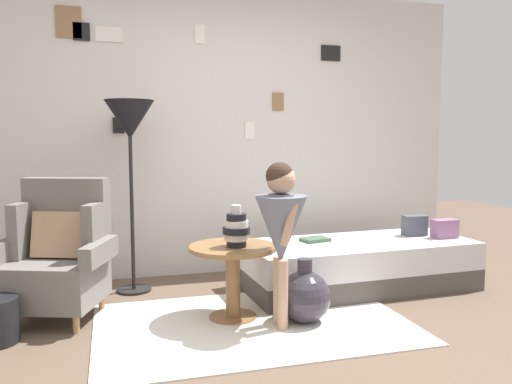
{
  "coord_description": "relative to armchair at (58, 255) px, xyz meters",
  "views": [
    {
      "loc": [
        -0.9,
        -2.75,
        1.26
      ],
      "look_at": [
        0.15,
        0.95,
        0.85
      ],
      "focal_mm": 36.12,
      "sensor_mm": 36.0,
      "label": 1
    }
  ],
  "objects": [
    {
      "name": "gallery_wall",
      "position": [
        1.26,
        0.93,
        0.86
      ],
      "size": [
        4.8,
        0.12,
        2.6
      ],
      "color": "silver",
      "rests_on": "ground"
    },
    {
      "name": "floor_lamp",
      "position": [
        0.53,
        0.48,
        0.9
      ],
      "size": [
        0.39,
        0.39,
        1.55
      ],
      "color": "black",
      "rests_on": "ground"
    },
    {
      "name": "person_child",
      "position": [
        1.42,
        -0.63,
        0.26
      ],
      "size": [
        0.34,
        0.34,
        1.1
      ],
      "color": "tan",
      "rests_on": "ground"
    },
    {
      "name": "ground_plane",
      "position": [
        1.27,
        -1.02,
        -0.44
      ],
      "size": [
        12.0,
        12.0,
        0.0
      ],
      "primitive_type": "plane",
      "color": "brown"
    },
    {
      "name": "pillow_mid",
      "position": [
        2.92,
        0.14,
        0.05
      ],
      "size": [
        0.2,
        0.13,
        0.18
      ],
      "primitive_type": "cube",
      "rotation": [
        0.0,
        0.0,
        -0.04
      ],
      "color": "#474C56",
      "rests_on": "daybed"
    },
    {
      "name": "book_on_daybed",
      "position": [
        1.99,
        0.14,
        -0.02
      ],
      "size": [
        0.25,
        0.21,
        0.03
      ],
      "primitive_type": "cube",
      "rotation": [
        0.0,
        0.0,
        0.23
      ],
      "color": "#3E6043",
      "rests_on": "daybed"
    },
    {
      "name": "side_table",
      "position": [
        1.16,
        -0.37,
        -0.06
      ],
      "size": [
        0.6,
        0.6,
        0.52
      ],
      "color": "olive",
      "rests_on": "ground"
    },
    {
      "name": "demijohn_near",
      "position": [
        1.61,
        -0.58,
        -0.26
      ],
      "size": [
        0.36,
        0.36,
        0.44
      ],
      "color": "#332D38",
      "rests_on": "ground"
    },
    {
      "name": "rug",
      "position": [
        1.26,
        -0.52,
        -0.43
      ],
      "size": [
        2.08,
        1.36,
        0.01
      ],
      "primitive_type": "cube",
      "color": "silver",
      "rests_on": "ground"
    },
    {
      "name": "pillow_head",
      "position": [
        3.11,
        -0.02,
        0.04
      ],
      "size": [
        0.21,
        0.12,
        0.16
      ],
      "primitive_type": "cube",
      "rotation": [
        0.0,
        0.0,
        0.01
      ],
      "color": "gray",
      "rests_on": "daybed"
    },
    {
      "name": "armchair",
      "position": [
        0.0,
        0.0,
        0.0
      ],
      "size": [
        0.88,
        0.77,
        0.97
      ],
      "color": "tan",
      "rests_on": "ground"
    },
    {
      "name": "vase_striped",
      "position": [
        1.18,
        -0.42,
        0.2
      ],
      "size": [
        0.19,
        0.19,
        0.29
      ],
      "color": "black",
      "rests_on": "side_table"
    },
    {
      "name": "daybed",
      "position": [
        2.34,
        0.05,
        -0.24
      ],
      "size": [
        1.93,
        0.89,
        0.4
      ],
      "color": "#4C4742",
      "rests_on": "ground"
    }
  ]
}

